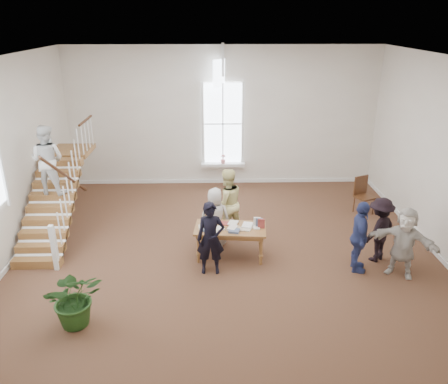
{
  "coord_description": "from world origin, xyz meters",
  "views": [
    {
      "loc": [
        -0.3,
        -9.51,
        5.32
      ],
      "look_at": [
        -0.06,
        0.4,
        1.3
      ],
      "focal_mm": 35.0,
      "sensor_mm": 36.0,
      "label": 1
    }
  ],
  "objects_px": {
    "library_table": "(230,231)",
    "person_yellow": "(227,203)",
    "police_officer": "(211,239)",
    "side_chair": "(363,193)",
    "floor_plant": "(75,298)",
    "elderly_woman": "(215,217)",
    "woman_cluster_b": "(379,230)",
    "woman_cluster_c": "(404,242)",
    "woman_cluster_a": "(359,237)"
  },
  "relations": [
    {
      "from": "woman_cluster_b",
      "to": "side_chair",
      "type": "height_order",
      "value": "woman_cluster_b"
    },
    {
      "from": "elderly_woman",
      "to": "woman_cluster_b",
      "type": "relative_size",
      "value": 0.97
    },
    {
      "from": "person_yellow",
      "to": "elderly_woman",
      "type": "bearing_deg",
      "value": 37.42
    },
    {
      "from": "floor_plant",
      "to": "elderly_woman",
      "type": "bearing_deg",
      "value": 49.09
    },
    {
      "from": "library_table",
      "to": "person_yellow",
      "type": "distance_m",
      "value": 1.13
    },
    {
      "from": "police_officer",
      "to": "elderly_woman",
      "type": "relative_size",
      "value": 1.12
    },
    {
      "from": "person_yellow",
      "to": "side_chair",
      "type": "distance_m",
      "value": 4.18
    },
    {
      "from": "floor_plant",
      "to": "side_chair",
      "type": "relative_size",
      "value": 1.05
    },
    {
      "from": "floor_plant",
      "to": "woman_cluster_c",
      "type": "bearing_deg",
      "value": 12.8
    },
    {
      "from": "woman_cluster_b",
      "to": "woman_cluster_c",
      "type": "bearing_deg",
      "value": 78.21
    },
    {
      "from": "woman_cluster_a",
      "to": "woman_cluster_b",
      "type": "xyz_separation_m",
      "value": [
        0.6,
        0.45,
        -0.06
      ]
    },
    {
      "from": "police_officer",
      "to": "side_chair",
      "type": "distance_m",
      "value": 5.34
    },
    {
      "from": "library_table",
      "to": "person_yellow",
      "type": "xyz_separation_m",
      "value": [
        -0.05,
        1.11,
        0.22
      ]
    },
    {
      "from": "elderly_woman",
      "to": "woman_cluster_b",
      "type": "bearing_deg",
      "value": 174.21
    },
    {
      "from": "police_officer",
      "to": "person_yellow",
      "type": "distance_m",
      "value": 1.8
    },
    {
      "from": "woman_cluster_c",
      "to": "floor_plant",
      "type": "relative_size",
      "value": 1.41
    },
    {
      "from": "elderly_woman",
      "to": "woman_cluster_c",
      "type": "height_order",
      "value": "woman_cluster_c"
    },
    {
      "from": "side_chair",
      "to": "library_table",
      "type": "bearing_deg",
      "value": -172.28
    },
    {
      "from": "elderly_woman",
      "to": "side_chair",
      "type": "height_order",
      "value": "elderly_woman"
    },
    {
      "from": "library_table",
      "to": "elderly_woman",
      "type": "relative_size",
      "value": 1.14
    },
    {
      "from": "police_officer",
      "to": "side_chair",
      "type": "height_order",
      "value": "police_officer"
    },
    {
      "from": "woman_cluster_a",
      "to": "elderly_woman",
      "type": "bearing_deg",
      "value": 78.63
    },
    {
      "from": "person_yellow",
      "to": "woman_cluster_c",
      "type": "relative_size",
      "value": 1.14
    },
    {
      "from": "woman_cluster_a",
      "to": "woman_cluster_c",
      "type": "bearing_deg",
      "value": -92.22
    },
    {
      "from": "person_yellow",
      "to": "woman_cluster_c",
      "type": "distance_m",
      "value": 4.23
    },
    {
      "from": "elderly_woman",
      "to": "woman_cluster_b",
      "type": "height_order",
      "value": "woman_cluster_b"
    },
    {
      "from": "side_chair",
      "to": "elderly_woman",
      "type": "bearing_deg",
      "value": 179.05
    },
    {
      "from": "library_table",
      "to": "elderly_woman",
      "type": "bearing_deg",
      "value": 124.96
    },
    {
      "from": "woman_cluster_b",
      "to": "floor_plant",
      "type": "distance_m",
      "value": 6.67
    },
    {
      "from": "person_yellow",
      "to": "library_table",
      "type": "bearing_deg",
      "value": 70.81
    },
    {
      "from": "woman_cluster_a",
      "to": "floor_plant",
      "type": "height_order",
      "value": "woman_cluster_a"
    },
    {
      "from": "police_officer",
      "to": "person_yellow",
      "type": "relative_size",
      "value": 0.92
    },
    {
      "from": "library_table",
      "to": "woman_cluster_b",
      "type": "distance_m",
      "value": 3.41
    },
    {
      "from": "person_yellow",
      "to": "woman_cluster_a",
      "type": "relative_size",
      "value": 1.1
    },
    {
      "from": "woman_cluster_b",
      "to": "floor_plant",
      "type": "xyz_separation_m",
      "value": [
        -6.31,
        -2.15,
        -0.21
      ]
    },
    {
      "from": "woman_cluster_c",
      "to": "elderly_woman",
      "type": "bearing_deg",
      "value": -167.91
    },
    {
      "from": "side_chair",
      "to": "person_yellow",
      "type": "bearing_deg",
      "value": 174.39
    },
    {
      "from": "elderly_woman",
      "to": "woman_cluster_c",
      "type": "relative_size",
      "value": 0.94
    },
    {
      "from": "elderly_woman",
      "to": "person_yellow",
      "type": "xyz_separation_m",
      "value": [
        0.3,
        0.5,
        0.16
      ]
    },
    {
      "from": "police_officer",
      "to": "floor_plant",
      "type": "bearing_deg",
      "value": -145.88
    },
    {
      "from": "police_officer",
      "to": "woman_cluster_b",
      "type": "height_order",
      "value": "police_officer"
    },
    {
      "from": "police_officer",
      "to": "floor_plant",
      "type": "xyz_separation_m",
      "value": [
        -2.46,
        -1.7,
        -0.27
      ]
    },
    {
      "from": "woman_cluster_c",
      "to": "side_chair",
      "type": "distance_m",
      "value": 3.31
    },
    {
      "from": "woman_cluster_b",
      "to": "woman_cluster_c",
      "type": "relative_size",
      "value": 0.97
    },
    {
      "from": "library_table",
      "to": "woman_cluster_c",
      "type": "bearing_deg",
      "value": -7.68
    },
    {
      "from": "woman_cluster_c",
      "to": "side_chair",
      "type": "height_order",
      "value": "woman_cluster_c"
    },
    {
      "from": "woman_cluster_b",
      "to": "elderly_woman",
      "type": "bearing_deg",
      "value": -48.64
    },
    {
      "from": "floor_plant",
      "to": "side_chair",
      "type": "xyz_separation_m",
      "value": [
        6.81,
        4.8,
        0.04
      ]
    },
    {
      "from": "library_table",
      "to": "side_chair",
      "type": "relative_size",
      "value": 1.58
    },
    {
      "from": "library_table",
      "to": "police_officer",
      "type": "height_order",
      "value": "police_officer"
    }
  ]
}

